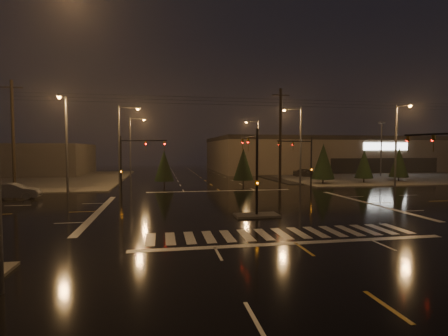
% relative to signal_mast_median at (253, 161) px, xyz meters
% --- Properties ---
extents(ground, '(140.00, 140.00, 0.00)m').
position_rel_signal_mast_median_xyz_m(ground, '(-0.00, 3.07, -3.75)').
color(ground, black).
rests_on(ground, ground).
extents(sidewalk_ne, '(36.00, 36.00, 0.12)m').
position_rel_signal_mast_median_xyz_m(sidewalk_ne, '(30.00, 33.07, -3.69)').
color(sidewalk_ne, '#4C4944').
rests_on(sidewalk_ne, ground).
extents(sidewalk_nw, '(36.00, 36.00, 0.12)m').
position_rel_signal_mast_median_xyz_m(sidewalk_nw, '(-30.00, 33.07, -3.69)').
color(sidewalk_nw, '#4C4944').
rests_on(sidewalk_nw, ground).
extents(median_island, '(3.00, 1.60, 0.15)m').
position_rel_signal_mast_median_xyz_m(median_island, '(-0.00, -0.93, -3.68)').
color(median_island, '#4C4944').
rests_on(median_island, ground).
extents(crosswalk, '(15.00, 2.60, 0.01)m').
position_rel_signal_mast_median_xyz_m(crosswalk, '(-0.00, -5.93, -3.75)').
color(crosswalk, beige).
rests_on(crosswalk, ground).
extents(stop_bar_near, '(16.00, 0.50, 0.01)m').
position_rel_signal_mast_median_xyz_m(stop_bar_near, '(-0.00, -7.93, -3.75)').
color(stop_bar_near, beige).
rests_on(stop_bar_near, ground).
extents(stop_bar_far, '(16.00, 0.50, 0.01)m').
position_rel_signal_mast_median_xyz_m(stop_bar_far, '(-0.00, 14.07, -3.75)').
color(stop_bar_far, beige).
rests_on(stop_bar_far, ground).
extents(parking_lot, '(50.00, 24.00, 0.08)m').
position_rel_signal_mast_median_xyz_m(parking_lot, '(35.00, 31.07, -3.71)').
color(parking_lot, black).
rests_on(parking_lot, ground).
extents(retail_building, '(60.20, 28.30, 7.20)m').
position_rel_signal_mast_median_xyz_m(retail_building, '(35.00, 49.06, 0.09)').
color(retail_building, '#756654').
rests_on(retail_building, ground).
extents(signal_mast_median, '(0.25, 4.59, 6.00)m').
position_rel_signal_mast_median_xyz_m(signal_mast_median, '(0.00, 0.00, 0.00)').
color(signal_mast_median, black).
rests_on(signal_mast_median, ground).
extents(signal_mast_ne, '(4.84, 1.86, 6.00)m').
position_rel_signal_mast_median_xyz_m(signal_mast_ne, '(9.50, 13.21, 0.04)').
color(signal_mast_ne, black).
rests_on(signal_mast_ne, ground).
extents(signal_mast_nw, '(4.84, 1.86, 6.00)m').
position_rel_signal_mast_median_xyz_m(signal_mast_nw, '(-9.50, 13.21, 0.04)').
color(signal_mast_nw, black).
rests_on(signal_mast_nw, ground).
extents(streetlight_0, '(2.77, 0.32, 10.00)m').
position_rel_signal_mast_median_xyz_m(streetlight_0, '(-11.18, -11.93, 2.05)').
color(streetlight_0, '#38383A').
rests_on(streetlight_0, ground).
extents(streetlight_1, '(2.77, 0.32, 10.00)m').
position_rel_signal_mast_median_xyz_m(streetlight_1, '(-11.18, 21.07, 2.05)').
color(streetlight_1, '#38383A').
rests_on(streetlight_1, ground).
extents(streetlight_2, '(2.77, 0.32, 10.00)m').
position_rel_signal_mast_median_xyz_m(streetlight_2, '(-11.18, 37.07, 2.05)').
color(streetlight_2, '#38383A').
rests_on(streetlight_2, ground).
extents(streetlight_3, '(2.77, 0.32, 10.00)m').
position_rel_signal_mast_median_xyz_m(streetlight_3, '(11.18, 19.07, 2.05)').
color(streetlight_3, '#38383A').
rests_on(streetlight_3, ground).
extents(streetlight_4, '(2.77, 0.32, 10.00)m').
position_rel_signal_mast_median_xyz_m(streetlight_4, '(11.18, 39.07, 2.05)').
color(streetlight_4, '#38383A').
rests_on(streetlight_4, ground).
extents(streetlight_5, '(0.32, 2.77, 10.00)m').
position_rel_signal_mast_median_xyz_m(streetlight_5, '(-16.00, 14.26, 2.05)').
color(streetlight_5, '#38383A').
rests_on(streetlight_5, ground).
extents(streetlight_6, '(0.32, 2.77, 10.00)m').
position_rel_signal_mast_median_xyz_m(streetlight_6, '(22.00, 14.26, 2.05)').
color(streetlight_6, '#38383A').
rests_on(streetlight_6, ground).
extents(utility_pole_0, '(2.20, 0.32, 12.00)m').
position_rel_signal_mast_median_xyz_m(utility_pole_0, '(-22.00, 17.07, 2.38)').
color(utility_pole_0, black).
rests_on(utility_pole_0, ground).
extents(utility_pole_1, '(2.20, 0.32, 12.00)m').
position_rel_signal_mast_median_xyz_m(utility_pole_1, '(8.00, 17.07, 2.38)').
color(utility_pole_1, black).
rests_on(utility_pole_1, ground).
extents(conifer_0, '(2.99, 2.99, 5.37)m').
position_rel_signal_mast_median_xyz_m(conifer_0, '(14.71, 19.12, -0.72)').
color(conifer_0, black).
rests_on(conifer_0, ground).
extents(conifer_1, '(2.47, 2.47, 4.56)m').
position_rel_signal_mast_median_xyz_m(conifer_1, '(20.81, 19.39, -1.13)').
color(conifer_1, black).
rests_on(conifer_1, ground).
extents(conifer_2, '(2.64, 2.64, 4.82)m').
position_rel_signal_mast_median_xyz_m(conifer_2, '(26.76, 20.23, -0.99)').
color(conifer_2, black).
rests_on(conifer_2, ground).
extents(conifer_3, '(2.42, 2.42, 4.49)m').
position_rel_signal_mast_median_xyz_m(conifer_3, '(-6.04, 19.72, -1.16)').
color(conifer_3, black).
rests_on(conifer_3, ground).
extents(conifer_4, '(2.60, 2.60, 4.76)m').
position_rel_signal_mast_median_xyz_m(conifer_4, '(3.93, 19.44, -1.02)').
color(conifer_4, black).
rests_on(conifer_4, ground).
extents(car_parked, '(4.03, 4.39, 1.45)m').
position_rel_signal_mast_median_xyz_m(car_parked, '(17.33, 30.67, -3.03)').
color(car_parked, black).
rests_on(car_parked, ground).
extents(car_crossing, '(4.58, 1.73, 1.49)m').
position_rel_signal_mast_median_xyz_m(car_crossing, '(-19.82, 11.08, -3.01)').
color(car_crossing, '#585A60').
rests_on(car_crossing, ground).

